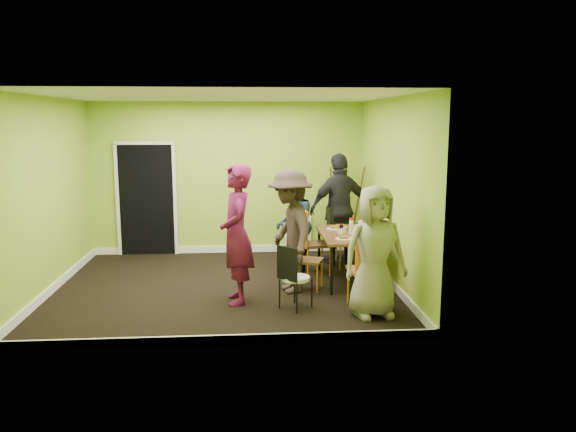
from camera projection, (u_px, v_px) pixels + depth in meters
name	position (u px, v px, depth m)	size (l,w,h in m)	color
ground	(225.00, 287.00, 8.41)	(5.00, 5.00, 0.00)	black
room_walls	(223.00, 221.00, 8.29)	(5.04, 4.54, 2.82)	#A2BF31
dining_table	(350.00, 237.00, 8.61)	(0.90, 1.50, 0.75)	black
chair_left_far	(310.00, 238.00, 8.97)	(0.53, 0.53, 1.07)	orange
chair_left_near	(304.00, 254.00, 8.25)	(0.49, 0.49, 0.92)	orange
chair_back_end	(340.00, 225.00, 9.55)	(0.53, 0.58, 1.00)	orange
chair_front_end	(368.00, 264.00, 7.34)	(0.48, 0.48, 1.07)	orange
chair_bentwood	(293.00, 274.00, 7.33)	(0.47, 0.47, 0.86)	black
easel	(346.00, 211.00, 10.30)	(0.66, 0.62, 1.65)	brown
plate_near_left	(335.00, 229.00, 8.96)	(0.27, 0.27, 0.01)	white
plate_near_right	(343.00, 239.00, 8.19)	(0.24, 0.24, 0.01)	white
plate_far_back	(340.00, 227.00, 9.09)	(0.23, 0.23, 0.01)	white
plate_far_front	(361.00, 240.00, 8.11)	(0.27, 0.27, 0.01)	white
plate_wall_back	(365.00, 230.00, 8.83)	(0.23, 0.23, 0.01)	white
plate_wall_front	(365.00, 236.00, 8.36)	(0.23, 0.23, 0.01)	white
thermos	(351.00, 227.00, 8.58)	(0.07, 0.07, 0.21)	white
blue_bottle	(371.00, 231.00, 8.33)	(0.07, 0.07, 0.19)	#1641A8
orange_bottle	(342.00, 228.00, 8.80)	(0.04, 0.04, 0.08)	orange
glass_mid	(341.00, 228.00, 8.80)	(0.06, 0.06, 0.10)	black
glass_back	(358.00, 226.00, 8.95)	(0.06, 0.06, 0.10)	black
glass_front	(366.00, 236.00, 8.20)	(0.06, 0.06, 0.10)	black
cup_a	(341.00, 233.00, 8.40)	(0.13, 0.13, 0.10)	white
cup_b	(363.00, 230.00, 8.65)	(0.09, 0.09, 0.08)	white
person_standing	(237.00, 234.00, 7.55)	(0.69, 0.45, 1.90)	#5D103B
person_left_far	(294.00, 224.00, 9.19)	(0.77, 0.60, 1.58)	#12202F
person_left_near	(290.00, 231.00, 8.05)	(1.15, 0.66, 1.78)	#322621
person_back_end	(340.00, 209.00, 9.65)	(1.12, 0.47, 1.91)	black
person_front_end	(375.00, 252.00, 7.03)	(0.82, 0.53, 1.67)	gray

